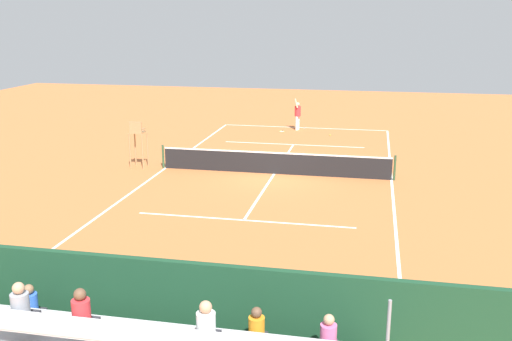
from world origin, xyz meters
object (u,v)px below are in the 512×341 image
Objects in this scene: tennis_player at (298,113)px; tennis_racket at (282,131)px; tennis_net at (274,163)px; equipment_bag at (168,326)px; umpire_chair at (138,139)px; courtside_bench at (264,317)px; tennis_ball_near at (330,135)px.

tennis_racket is at bearing 40.05° from tennis_player.
tennis_net reaches higher than equipment_bag.
tennis_player reaches higher than tennis_racket.
tennis_net is at bearing -178.42° from umpire_chair.
courtside_bench reaches higher than equipment_bag.
tennis_player is at bearing -139.95° from tennis_racket.
umpire_chair is 12.09m from tennis_ball_near.
tennis_player is at bearing -88.08° from tennis_net.
equipment_bag is at bearing 3.52° from courtside_bench.
umpire_chair is at bearing -65.01° from equipment_bag.
tennis_net is 13.43m from courtside_bench.
tennis_net is 6.26m from umpire_chair.
umpire_chair reaches higher than equipment_bag.
tennis_racket is (1.15, -22.89, -0.16)m from equipment_bag.
umpire_chair reaches higher than tennis_racket.
tennis_ball_near is at bearing -131.30° from umpire_chair.
courtside_bench is (-8.25, 13.10, -0.76)m from umpire_chair.
equipment_bag is (0.03, 13.40, -0.32)m from tennis_net.
courtside_bench reaches higher than tennis_ball_near.
equipment_bag is at bearing 114.99° from umpire_chair.
courtside_bench reaches higher than tennis_racket.
tennis_ball_near reaches higher than tennis_racket.
courtside_bench is 23.59m from tennis_player.
courtside_bench is at bearing 98.08° from tennis_racket.
tennis_ball_near is (-1.77, -22.26, -0.15)m from equipment_bag.
umpire_chair is 32.42× the size of tennis_ball_near.
umpire_chair reaches higher than tennis_player.
tennis_player is at bearing -89.25° from equipment_bag.
tennis_ball_near is at bearing 147.34° from tennis_player.
tennis_net is 5.72× the size of courtside_bench.
tennis_ball_near is at bearing -89.17° from courtside_bench.
courtside_bench is 0.93× the size of tennis_player.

